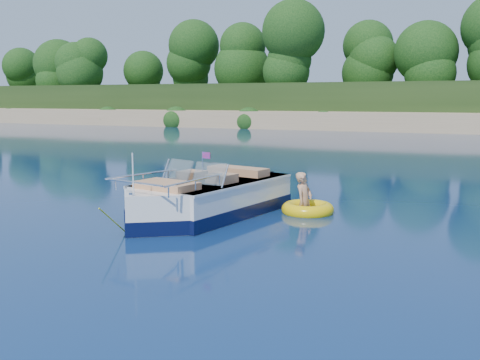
{
  "coord_description": "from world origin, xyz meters",
  "views": [
    {
      "loc": [
        3.42,
        -8.64,
        2.64
      ],
      "look_at": [
        -1.19,
        2.08,
        0.85
      ],
      "focal_mm": 40.0,
      "sensor_mm": 36.0,
      "label": 1
    }
  ],
  "objects": [
    {
      "name": "tow_tube",
      "position": [
        0.06,
        3.17,
        0.08
      ],
      "size": [
        1.5,
        1.5,
        0.32
      ],
      "rotation": [
        0.0,
        0.0,
        -0.27
      ],
      "color": "yellow",
      "rests_on": "ground"
    },
    {
      "name": "boy",
      "position": [
        0.0,
        3.11,
        0.0
      ],
      "size": [
        0.47,
        0.8,
        1.49
      ],
      "primitive_type": "imported",
      "rotation": [
        0.0,
        -0.17,
        1.39
      ],
      "color": "tan",
      "rests_on": "ground"
    },
    {
      "name": "ground",
      "position": [
        0.0,
        0.0,
        0.0
      ],
      "size": [
        160.0,
        160.0,
        0.0
      ],
      "primitive_type": "plane",
      "color": "#091D43",
      "rests_on": "ground"
    },
    {
      "name": "treeline",
      "position": [
        0.04,
        41.01,
        5.55
      ],
      "size": [
        150.0,
        7.12,
        8.19
      ],
      "color": "black",
      "rests_on": "ground"
    },
    {
      "name": "shoreline",
      "position": [
        0.0,
        63.77,
        0.98
      ],
      "size": [
        170.0,
        59.0,
        6.0
      ],
      "color": "tan",
      "rests_on": "ground"
    },
    {
      "name": "motorboat",
      "position": [
        -1.98,
        1.85,
        0.36
      ],
      "size": [
        2.7,
        5.43,
        1.83
      ],
      "rotation": [
        0.0,
        0.0,
        -0.22
      ],
      "color": "white",
      "rests_on": "ground"
    }
  ]
}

